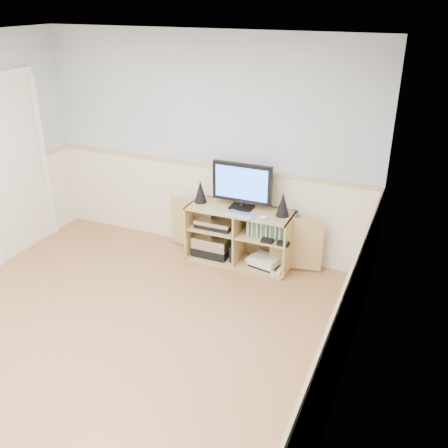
{
  "coord_description": "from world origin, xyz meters",
  "views": [
    {
      "loc": [
        2.37,
        -2.73,
        2.84
      ],
      "look_at": [
        0.68,
        1.2,
        0.84
      ],
      "focal_mm": 40.0,
      "sensor_mm": 36.0,
      "label": 1
    }
  ],
  "objects_px": {
    "media_cabinet": "(241,233)",
    "keyboard": "(240,215)",
    "game_consoles": "(264,261)",
    "monitor": "(242,184)"
  },
  "relations": [
    {
      "from": "media_cabinet",
      "to": "keyboard",
      "type": "distance_m",
      "value": 0.38
    },
    {
      "from": "monitor",
      "to": "keyboard",
      "type": "relative_size",
      "value": 2.18
    },
    {
      "from": "monitor",
      "to": "game_consoles",
      "type": "bearing_deg",
      "value": -11.18
    },
    {
      "from": "media_cabinet",
      "to": "game_consoles",
      "type": "xyz_separation_m",
      "value": [
        0.31,
        -0.07,
        -0.26
      ]
    },
    {
      "from": "media_cabinet",
      "to": "keyboard",
      "type": "relative_size",
      "value": 5.91
    },
    {
      "from": "monitor",
      "to": "game_consoles",
      "type": "relative_size",
      "value": 1.48
    },
    {
      "from": "media_cabinet",
      "to": "keyboard",
      "type": "height_order",
      "value": "keyboard"
    },
    {
      "from": "media_cabinet",
      "to": "game_consoles",
      "type": "bearing_deg",
      "value": -12.22
    },
    {
      "from": "game_consoles",
      "to": "keyboard",
      "type": "bearing_deg",
      "value": -152.78
    },
    {
      "from": "keyboard",
      "to": "game_consoles",
      "type": "bearing_deg",
      "value": 40.67
    }
  ]
}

